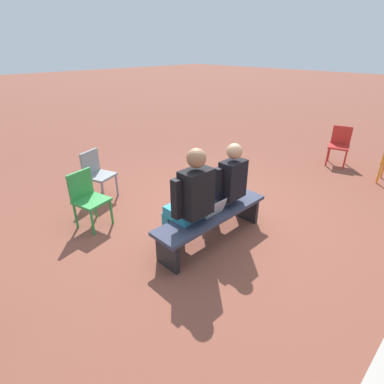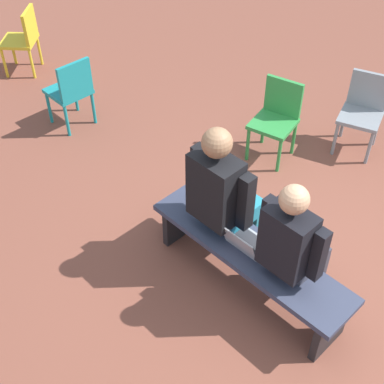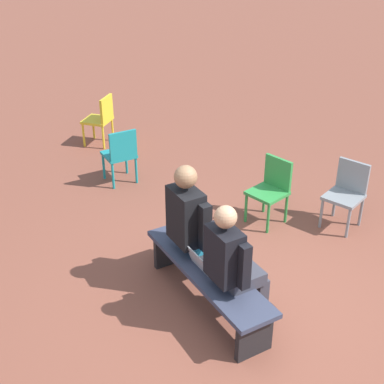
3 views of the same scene
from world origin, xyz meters
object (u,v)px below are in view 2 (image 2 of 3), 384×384
plastic_chair_far_right (277,115)px  plastic_chair_mid_courtyard (363,108)px  laptop (246,243)px  plastic_chair_near_bench_left (71,89)px  person_student (294,245)px  bench (249,257)px  person_adult (225,194)px  plastic_chair_by_pillar (24,37)px

plastic_chair_far_right → plastic_chair_mid_courtyard: 0.93m
laptop → plastic_chair_far_right: (0.96, -1.57, -0.02)m
laptop → plastic_chair_near_bench_left: bearing=-6.9°
person_student → bench: bearing=11.2°
plastic_chair_mid_courtyard → laptop: bearing=100.1°
person_adult → plastic_chair_far_right: (0.64, -1.48, -0.27)m
person_adult → plastic_chair_near_bench_left: 2.56m
laptop → plastic_chair_by_pillar: size_ratio=0.38×
bench → plastic_chair_far_right: (0.99, -1.56, 0.13)m
person_student → plastic_chair_by_pillar: (4.70, -0.56, -0.23)m
person_student → person_adult: bearing=-0.5°
laptop → plastic_chair_by_pillar: (4.33, -0.64, -0.02)m
bench → plastic_chair_mid_courtyard: plastic_chair_mid_courtyard is taller
person_adult → plastic_chair_mid_courtyard: size_ratio=1.70×
plastic_chair_mid_courtyard → plastic_chair_near_bench_left: bearing=38.8°
person_student → person_adult: size_ratio=0.93×
laptop → plastic_chair_near_bench_left: plastic_chair_near_bench_left is taller
bench → plastic_chair_by_pillar: size_ratio=2.14×
person_student → plastic_chair_far_right: bearing=-48.2°
bench → plastic_chair_far_right: 1.85m
plastic_chair_far_right → plastic_chair_mid_courtyard: same height
person_adult → laptop: bearing=165.4°
plastic_chair_by_pillar → plastic_chair_far_right: bearing=-164.5°
plastic_chair_mid_courtyard → plastic_chair_far_right: bearing=53.6°
person_student → plastic_chair_by_pillar: size_ratio=1.58×
plastic_chair_mid_courtyard → plastic_chair_by_pillar: (3.92, 1.68, 0.00)m
plastic_chair_far_right → plastic_chair_by_pillar: size_ratio=1.00×
bench → person_student: person_student is taller
person_student → plastic_chair_mid_courtyard: (0.78, -2.23, -0.23)m
plastic_chair_near_bench_left → plastic_chair_mid_courtyard: 3.14m
bench → plastic_chair_near_bench_left: size_ratio=2.14×
person_student → plastic_chair_near_bench_left: size_ratio=1.58×
person_student → plastic_chair_near_bench_left: 3.25m
plastic_chair_by_pillar → plastic_chair_mid_courtyard: bearing=-156.8°
plastic_chair_mid_courtyard → person_student: bearing=109.3°
laptop → plastic_chair_mid_courtyard: 2.35m
person_student → plastic_chair_by_pillar: bearing=-6.8°
plastic_chair_near_bench_left → person_adult: bearing=174.1°
bench → person_student: (-0.34, -0.07, 0.36)m
bench → plastic_chair_by_pillar: plastic_chair_by_pillar is taller
person_student → plastic_chair_by_pillar: 4.74m
person_adult → plastic_chair_by_pillar: bearing=-7.8°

